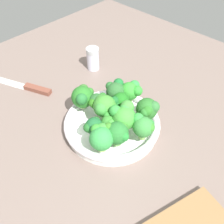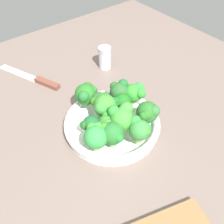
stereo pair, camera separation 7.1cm
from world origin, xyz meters
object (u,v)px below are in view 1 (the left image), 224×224
(bowl, at_px, (112,124))
(broccoli_floret_4, at_px, (104,106))
(pepper_shaker, at_px, (93,59))
(broccoli_floret_5, at_px, (124,116))
(broccoli_floret_2, at_px, (83,96))
(broccoli_floret_11, at_px, (109,123))
(broccoli_floret_6, at_px, (144,126))
(broccoli_floret_10, at_px, (94,127))
(broccoli_floret_12, at_px, (131,91))
(broccoli_floret_1, at_px, (120,101))
(broccoli_floret_8, at_px, (97,101))
(knife, at_px, (26,86))
(broccoli_floret_9, at_px, (116,90))
(broccoli_floret_3, at_px, (118,133))
(broccoli_floret_7, at_px, (102,137))
(broccoli_floret_0, at_px, (147,109))

(bowl, relative_size, broccoli_floret_4, 3.55)
(pepper_shaker, bearing_deg, broccoli_floret_5, 60.35)
(broccoli_floret_2, relative_size, broccoli_floret_11, 1.26)
(broccoli_floret_6, distance_m, broccoli_floret_10, 0.13)
(broccoli_floret_12, bearing_deg, broccoli_floret_5, 31.21)
(broccoli_floret_1, xyz_separation_m, broccoli_floret_5, (0.04, 0.05, 0.01))
(broccoli_floret_4, xyz_separation_m, broccoli_floret_8, (-0.01, -0.04, -0.01))
(broccoli_floret_8, distance_m, pepper_shaker, 0.27)
(broccoli_floret_10, relative_size, broccoli_floret_11, 1.04)
(broccoli_floret_5, distance_m, broccoli_floret_6, 0.06)
(broccoli_floret_11, bearing_deg, bowl, -146.39)
(broccoli_floret_10, distance_m, knife, 0.35)
(broccoli_floret_8, height_order, broccoli_floret_10, broccoli_floret_8)
(broccoli_floret_4, distance_m, pepper_shaker, 0.30)
(broccoli_floret_8, distance_m, broccoli_floret_9, 0.07)
(bowl, bearing_deg, broccoli_floret_9, -144.04)
(broccoli_floret_6, xyz_separation_m, broccoli_floret_10, (0.08, -0.10, -0.01))
(broccoli_floret_3, xyz_separation_m, knife, (0.02, -0.40, -0.07))
(pepper_shaker, bearing_deg, bowl, 56.63)
(broccoli_floret_6, bearing_deg, broccoli_floret_8, -85.13)
(broccoli_floret_11, bearing_deg, broccoli_floret_7, 25.53)
(broccoli_floret_6, bearing_deg, broccoli_floret_3, -30.26)
(bowl, height_order, broccoli_floret_11, broccoli_floret_11)
(broccoli_floret_11, bearing_deg, broccoli_floret_10, -29.93)
(broccoli_floret_0, height_order, broccoli_floret_11, broccoli_floret_0)
(broccoli_floret_1, xyz_separation_m, broccoli_floret_3, (0.09, 0.07, -0.00))
(broccoli_floret_2, bearing_deg, broccoli_floret_6, 98.26)
(pepper_shaker, bearing_deg, knife, -19.45)
(bowl, distance_m, broccoli_floret_4, 0.07)
(broccoli_floret_7, relative_size, broccoli_floret_8, 1.15)
(broccoli_floret_11, bearing_deg, broccoli_floret_3, 74.52)
(knife, distance_m, pepper_shaker, 0.25)
(broccoli_floret_9, bearing_deg, broccoli_floret_1, 56.56)
(broccoli_floret_7, bearing_deg, broccoli_floret_6, 151.76)
(broccoli_floret_3, relative_size, broccoli_floret_9, 0.99)
(broccoli_floret_1, distance_m, broccoli_floret_8, 0.06)
(broccoli_floret_2, bearing_deg, broccoli_floret_9, 149.94)
(broccoli_floret_0, relative_size, knife, 0.26)
(broccoli_floret_1, height_order, broccoli_floret_2, broccoli_floret_2)
(broccoli_floret_4, distance_m, broccoli_floret_9, 0.08)
(broccoli_floret_4, relative_size, broccoli_floret_11, 1.39)
(broccoli_floret_2, distance_m, broccoli_floret_12, 0.14)
(broccoli_floret_0, height_order, broccoli_floret_12, broccoli_floret_0)
(broccoli_floret_1, xyz_separation_m, broccoli_floret_10, (0.11, 0.01, -0.01))
(broccoli_floret_0, height_order, broccoli_floret_10, broccoli_floret_0)
(broccoli_floret_6, distance_m, broccoli_floret_9, 0.16)
(broccoli_floret_6, distance_m, broccoli_floret_11, 0.09)
(broccoli_floret_7, xyz_separation_m, broccoli_floret_8, (-0.08, -0.10, -0.00))
(broccoli_floret_10, bearing_deg, broccoli_floret_0, 155.91)
(broccoli_floret_0, xyz_separation_m, broccoli_floret_4, (0.08, -0.09, 0.01))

